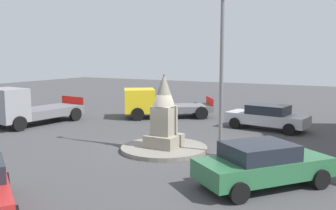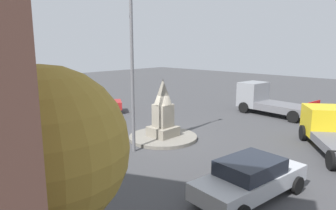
{
  "view_description": "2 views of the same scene",
  "coord_description": "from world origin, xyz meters",
  "px_view_note": "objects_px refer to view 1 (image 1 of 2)",
  "views": [
    {
      "loc": [
        8.09,
        -14.22,
        4.24
      ],
      "look_at": [
        0.07,
        0.24,
        2.01
      ],
      "focal_mm": 40.46,
      "sensor_mm": 36.0,
      "label": 1
    },
    {
      "loc": [
        11.82,
        11.72,
        5.23
      ],
      "look_at": [
        -0.26,
        0.13,
        1.93
      ],
      "focal_mm": 32.83,
      "sensor_mm": 36.0,
      "label": 2
    }
  ],
  "objects_px": {
    "monument": "(164,114)",
    "streetlamp": "(222,28)",
    "car_silver_approaching": "(267,117)",
    "truck_yellow_parked_left": "(156,104)",
    "car_green_waiting": "(262,164)",
    "truck_grey_near_island": "(26,108)"
  },
  "relations": [
    {
      "from": "streetlamp",
      "to": "car_silver_approaching",
      "type": "xyz_separation_m",
      "value": [
        0.29,
        6.54,
        -4.53
      ]
    },
    {
      "from": "streetlamp",
      "to": "car_green_waiting",
      "type": "height_order",
      "value": "streetlamp"
    },
    {
      "from": "streetlamp",
      "to": "truck_yellow_parked_left",
      "type": "xyz_separation_m",
      "value": [
        -7.32,
        6.95,
        -4.32
      ]
    },
    {
      "from": "monument",
      "to": "car_green_waiting",
      "type": "relative_size",
      "value": 0.71
    },
    {
      "from": "streetlamp",
      "to": "car_silver_approaching",
      "type": "bearing_deg",
      "value": 87.49
    },
    {
      "from": "car_silver_approaching",
      "to": "truck_yellow_parked_left",
      "type": "bearing_deg",
      "value": 176.9
    },
    {
      "from": "car_silver_approaching",
      "to": "streetlamp",
      "type": "bearing_deg",
      "value": -92.51
    },
    {
      "from": "car_green_waiting",
      "to": "truck_grey_near_island",
      "type": "bearing_deg",
      "value": 166.58
    },
    {
      "from": "car_green_waiting",
      "to": "truck_yellow_parked_left",
      "type": "bearing_deg",
      "value": 135.1
    },
    {
      "from": "monument",
      "to": "car_green_waiting",
      "type": "bearing_deg",
      "value": -26.14
    },
    {
      "from": "truck_grey_near_island",
      "to": "car_silver_approaching",
      "type": "bearing_deg",
      "value": 24.32
    },
    {
      "from": "truck_grey_near_island",
      "to": "truck_yellow_parked_left",
      "type": "relative_size",
      "value": 0.98
    },
    {
      "from": "monument",
      "to": "truck_yellow_parked_left",
      "type": "bearing_deg",
      "value": 123.3
    },
    {
      "from": "monument",
      "to": "streetlamp",
      "type": "xyz_separation_m",
      "value": [
        2.48,
        0.41,
        3.64
      ]
    },
    {
      "from": "monument",
      "to": "streetlamp",
      "type": "bearing_deg",
      "value": 9.47
    },
    {
      "from": "monument",
      "to": "streetlamp",
      "type": "distance_m",
      "value": 4.42
    },
    {
      "from": "car_green_waiting",
      "to": "monument",
      "type": "bearing_deg",
      "value": 153.86
    },
    {
      "from": "monument",
      "to": "truck_yellow_parked_left",
      "type": "xyz_separation_m",
      "value": [
        -4.84,
        7.37,
        -0.68
      ]
    },
    {
      "from": "car_green_waiting",
      "to": "truck_yellow_parked_left",
      "type": "distance_m",
      "value": 13.93
    },
    {
      "from": "monument",
      "to": "car_green_waiting",
      "type": "distance_m",
      "value": 5.67
    },
    {
      "from": "monument",
      "to": "car_silver_approaching",
      "type": "relative_size",
      "value": 0.7
    },
    {
      "from": "monument",
      "to": "truck_grey_near_island",
      "type": "height_order",
      "value": "monument"
    }
  ]
}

